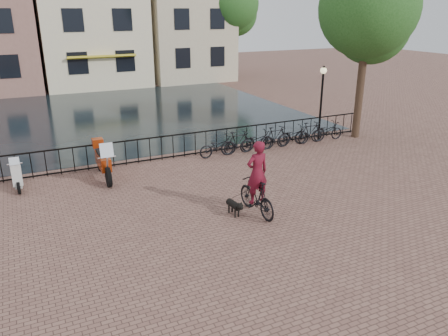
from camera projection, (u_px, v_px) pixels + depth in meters
name	position (u px, v px, depth m)	size (l,w,h in m)	color
ground	(272.00, 245.00, 11.66)	(100.00, 100.00, 0.00)	brown
canal_water	(123.00, 113.00, 26.35)	(20.00, 20.00, 0.00)	black
railing	(173.00, 147.00, 18.28)	(20.00, 0.05, 1.02)	black
canal_house_mid	(87.00, 10.00, 35.32)	(8.00, 9.50, 11.80)	beige
canal_house_right	(180.00, 0.00, 38.28)	(7.00, 9.00, 13.30)	tan
tree_near_right	(369.00, 8.00, 19.51)	(4.48, 4.48, 8.24)	black
tree_far_right	(231.00, 4.00, 37.24)	(4.76, 4.76, 8.76)	black
lamp_post	(322.00, 91.00, 20.19)	(0.30, 0.30, 3.45)	black
cyclist	(257.00, 182.00, 13.09)	(0.88, 2.01, 2.72)	black
dog	(234.00, 207.00, 13.28)	(0.34, 0.82, 0.54)	black
motorcycle	(103.00, 157.00, 15.96)	(0.59, 2.35, 1.68)	#9C2D0B
scooter	(16.00, 170.00, 15.14)	(0.42, 1.47, 1.36)	silver
parked_bike_0	(218.00, 146.00, 18.51)	(0.60, 1.72, 0.90)	black
parked_bike_1	(238.00, 142.00, 18.88)	(0.47, 1.66, 1.00)	black
parked_bike_2	(257.00, 141.00, 19.28)	(0.60, 1.72, 0.90)	black
parked_bike_3	(276.00, 137.00, 19.64)	(0.47, 1.66, 1.00)	black
parked_bike_4	(293.00, 136.00, 20.04)	(0.60, 1.72, 0.90)	black
parked_bike_5	(310.00, 133.00, 20.40)	(0.47, 1.66, 1.00)	black
parked_bike_6	(327.00, 131.00, 20.80)	(0.60, 1.72, 0.90)	black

